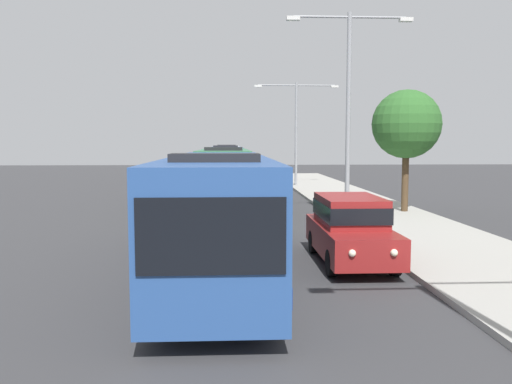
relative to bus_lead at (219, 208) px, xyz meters
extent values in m
cube|color=#284C8C|center=(0.00, 0.02, 0.01)|extent=(2.50, 12.18, 2.70)
cube|color=black|center=(1.27, 0.02, 0.36)|extent=(0.04, 11.21, 1.00)
cube|color=black|center=(-1.27, 0.02, 0.36)|extent=(0.04, 11.21, 1.00)
cube|color=black|center=(0.00, -6.09, 0.31)|extent=(2.30, 0.04, 1.20)
cube|color=navy|center=(1.28, 0.02, -0.79)|extent=(0.03, 11.57, 0.36)
cube|color=black|center=(0.00, -3.63, 1.44)|extent=(1.75, 0.90, 0.16)
cylinder|color=black|center=(1.10, -3.76, -1.19)|extent=(0.28, 1.00, 1.00)
cylinder|color=black|center=(-1.10, -3.76, -1.19)|extent=(0.28, 1.00, 1.00)
cylinder|color=black|center=(1.10, 3.37, -1.19)|extent=(0.28, 1.00, 1.00)
cylinder|color=black|center=(-1.10, 3.37, -1.19)|extent=(0.28, 1.00, 1.00)
cube|color=#33724C|center=(0.00, 14.07, 0.01)|extent=(2.50, 11.52, 2.70)
cube|color=black|center=(1.27, 14.07, 0.36)|extent=(0.04, 10.60, 1.00)
cube|color=black|center=(-1.27, 14.07, 0.36)|extent=(0.04, 10.60, 1.00)
cube|color=black|center=(0.00, 8.29, 0.31)|extent=(2.30, 0.04, 1.20)
cube|color=navy|center=(1.28, 14.07, -0.79)|extent=(0.03, 10.94, 0.36)
cube|color=black|center=(0.00, 10.62, 1.44)|extent=(1.75, 0.90, 0.16)
cylinder|color=black|center=(1.10, 10.50, -1.19)|extent=(0.28, 1.00, 1.00)
cylinder|color=black|center=(-1.10, 10.50, -1.19)|extent=(0.28, 1.00, 1.00)
cylinder|color=black|center=(1.10, 17.24, -1.19)|extent=(0.28, 1.00, 1.00)
cylinder|color=black|center=(-1.10, 17.24, -1.19)|extent=(0.28, 1.00, 1.00)
cube|color=#284C8C|center=(0.00, 27.21, 0.01)|extent=(2.50, 11.32, 2.70)
cube|color=black|center=(1.27, 27.21, 0.36)|extent=(0.04, 10.41, 1.00)
cube|color=black|center=(-1.27, 27.21, 0.36)|extent=(0.04, 10.41, 1.00)
cube|color=black|center=(0.00, 21.53, 0.31)|extent=(2.30, 0.04, 1.20)
cube|color=black|center=(1.28, 27.21, -0.79)|extent=(0.03, 10.75, 0.36)
cube|color=black|center=(0.00, 23.82, 1.44)|extent=(1.75, 0.90, 0.16)
cylinder|color=black|center=(1.10, 23.70, -1.19)|extent=(0.28, 1.00, 1.00)
cylinder|color=black|center=(-1.10, 23.70, -1.19)|extent=(0.28, 1.00, 1.00)
cylinder|color=black|center=(1.10, 30.32, -1.19)|extent=(0.28, 1.00, 1.00)
cylinder|color=black|center=(-1.10, 30.32, -1.19)|extent=(0.28, 1.00, 1.00)
cube|color=silver|center=(0.00, 40.34, 0.01)|extent=(2.50, 11.96, 2.70)
cube|color=black|center=(1.27, 40.34, 0.36)|extent=(0.04, 11.00, 1.00)
cube|color=black|center=(-1.27, 40.34, 0.36)|extent=(0.04, 11.00, 1.00)
cube|color=black|center=(0.00, 34.34, 0.31)|extent=(2.30, 0.04, 1.20)
cube|color=orange|center=(1.28, 40.34, -0.79)|extent=(0.03, 11.36, 0.36)
cube|color=black|center=(0.00, 36.75, 1.44)|extent=(1.75, 0.90, 0.16)
cylinder|color=black|center=(1.10, 36.63, -1.19)|extent=(0.28, 1.00, 1.00)
cylinder|color=black|center=(-1.10, 36.63, -1.19)|extent=(0.28, 1.00, 1.00)
cylinder|color=black|center=(1.10, 43.63, -1.19)|extent=(0.28, 1.00, 1.00)
cylinder|color=black|center=(-1.10, 43.63, -1.19)|extent=(0.28, 1.00, 1.00)
cube|color=maroon|center=(3.70, 0.57, -0.99)|extent=(1.84, 4.73, 0.80)
cube|color=maroon|center=(3.70, 0.72, -0.19)|extent=(1.62, 2.74, 0.80)
cube|color=black|center=(3.70, 0.72, -0.19)|extent=(1.66, 2.84, 0.44)
sphere|color=#F9EFCC|center=(3.19, -1.82, -0.89)|extent=(0.18, 0.18, 0.18)
sphere|color=#F9EFCC|center=(4.20, -1.82, -0.89)|extent=(0.18, 0.18, 0.18)
cylinder|color=black|center=(2.88, -0.90, -1.34)|extent=(0.22, 0.70, 0.70)
cylinder|color=black|center=(4.52, -0.90, -1.34)|extent=(0.22, 0.70, 0.70)
cylinder|color=black|center=(2.88, 2.03, -1.34)|extent=(0.22, 0.70, 0.70)
cylinder|color=black|center=(4.52, 2.03, -1.34)|extent=(0.22, 0.70, 0.70)
cylinder|color=gray|center=(5.40, 8.64, 2.84)|extent=(0.20, 0.20, 8.76)
cylinder|color=gray|center=(4.19, 8.64, 7.02)|extent=(2.41, 0.10, 0.10)
cube|color=silver|center=(2.98, 8.64, 6.94)|extent=(0.56, 0.28, 0.16)
cylinder|color=gray|center=(6.60, 8.64, 7.02)|extent=(2.41, 0.10, 0.10)
cube|color=silver|center=(7.81, 8.64, 6.94)|extent=(0.56, 0.28, 0.16)
cylinder|color=gray|center=(5.40, 26.49, 2.36)|extent=(0.20, 0.20, 7.81)
cylinder|color=gray|center=(3.93, 26.49, 6.07)|extent=(2.94, 0.10, 0.10)
cube|color=silver|center=(2.46, 26.49, 5.99)|extent=(0.56, 0.28, 0.16)
cylinder|color=gray|center=(6.87, 26.49, 6.07)|extent=(2.94, 0.10, 0.10)
cube|color=silver|center=(8.33, 26.49, 5.99)|extent=(0.56, 0.28, 0.16)
cylinder|color=#4C3823|center=(8.64, 10.65, -0.12)|extent=(0.32, 0.32, 2.84)
sphere|color=#2D6028|center=(8.64, 10.65, 2.60)|extent=(3.24, 3.24, 3.24)
camera|label=1|loc=(0.29, -14.05, 1.73)|focal=37.07mm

